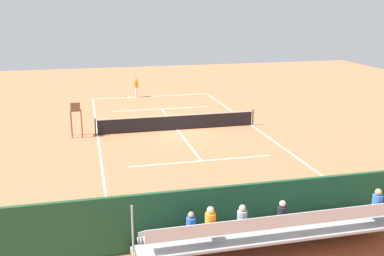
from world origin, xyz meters
The scene contains 11 objects.
ground_plane centered at (0.00, 0.00, 0.00)m, with size 60.00×60.00×0.00m, color #CC7047.
court_line_markings centered at (0.00, -0.04, 0.00)m, with size 10.10×22.20×0.01m.
tennis_net centered at (0.00, 0.00, 0.50)m, with size 10.30×0.10×1.07m.
backdrop_wall centered at (0.00, 14.00, 1.00)m, with size 18.00×0.16×2.00m, color #1E4C2D.
bleacher_stand centered at (0.00, 15.38, 0.95)m, with size 9.06×2.40×2.48m.
umpire_chair centered at (6.20, 0.07, 1.31)m, with size 0.67×0.67×2.14m.
courtside_bench centered at (-2.63, 13.27, 0.56)m, with size 1.80×0.40×0.93m.
equipment_bag centered at (-0.72, 13.40, 0.18)m, with size 0.90×0.36×0.36m, color black.
tennis_player centered at (1.32, -11.02, 1.02)m, with size 0.43×0.55×1.93m.
tennis_racket centered at (1.99, -11.48, 0.01)m, with size 0.54×0.49×0.03m.
tennis_ball_near centered at (0.08, -9.99, 0.03)m, with size 0.07×0.07×0.07m, color #CCDB33.
Camera 1 is at (5.56, 27.12, 7.80)m, focal length 42.18 mm.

